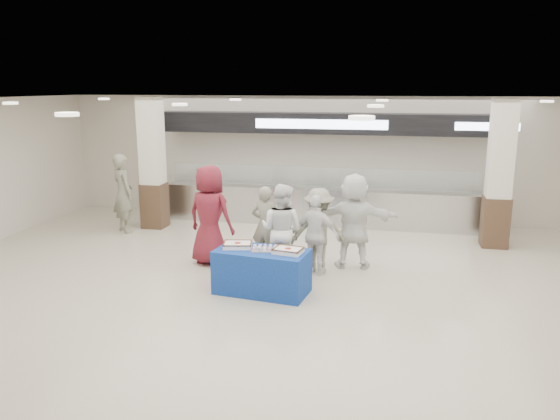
% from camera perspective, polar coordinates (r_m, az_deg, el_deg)
% --- Properties ---
extents(ground, '(14.00, 14.00, 0.00)m').
position_cam_1_polar(ground, '(8.98, -0.58, -9.76)').
color(ground, beige).
rests_on(ground, ground).
extents(serving_line, '(8.70, 0.85, 2.80)m').
position_cam_1_polar(serving_line, '(13.80, 4.36, 3.25)').
color(serving_line, silver).
rests_on(serving_line, ground).
extents(column_left, '(0.55, 0.55, 3.20)m').
position_cam_1_polar(column_left, '(13.73, -13.16, 4.48)').
color(column_left, '#3C281B').
rests_on(column_left, ground).
extents(column_right, '(0.55, 0.55, 3.20)m').
position_cam_1_polar(column_right, '(12.62, 21.91, 3.17)').
color(column_right, '#3C281B').
rests_on(column_right, ground).
extents(display_table, '(1.64, 0.98, 0.75)m').
position_cam_1_polar(display_table, '(9.32, -1.90, -6.44)').
color(display_table, '#153C94').
rests_on(display_table, ground).
extents(sheet_cake_left, '(0.54, 0.46, 0.10)m').
position_cam_1_polar(sheet_cake_left, '(9.38, -4.45, -3.61)').
color(sheet_cake_left, white).
rests_on(sheet_cake_left, display_table).
extents(sheet_cake_right, '(0.51, 0.43, 0.10)m').
position_cam_1_polar(sheet_cake_right, '(9.05, 0.86, -4.21)').
color(sheet_cake_right, white).
rests_on(sheet_cake_right, display_table).
extents(cupcake_tray, '(0.49, 0.39, 0.07)m').
position_cam_1_polar(cupcake_tray, '(9.19, -1.59, -4.02)').
color(cupcake_tray, '#A2A3A7').
rests_on(cupcake_tray, display_table).
extents(civilian_maroon, '(1.09, 0.85, 1.97)m').
position_cam_1_polar(civilian_maroon, '(10.73, -7.34, -0.54)').
color(civilian_maroon, maroon).
rests_on(civilian_maroon, ground).
extents(soldier_a, '(0.62, 0.45, 1.57)m').
position_cam_1_polar(soldier_a, '(10.66, -1.55, -1.64)').
color(soldier_a, slate).
rests_on(soldier_a, ground).
extents(chef_tall, '(0.97, 0.84, 1.72)m').
position_cam_1_polar(chef_tall, '(10.07, 0.16, -2.07)').
color(chef_tall, white).
rests_on(chef_tall, ground).
extents(chef_short, '(0.95, 0.59, 1.51)m').
position_cam_1_polar(chef_short, '(10.12, 3.82, -2.62)').
color(chef_short, white).
rests_on(chef_short, ground).
extents(soldier_b, '(1.14, 0.81, 1.60)m').
position_cam_1_polar(soldier_b, '(10.32, 4.03, -2.09)').
color(soldier_b, slate).
rests_on(soldier_b, ground).
extents(civilian_white, '(1.78, 0.77, 1.86)m').
position_cam_1_polar(civilian_white, '(10.55, 7.72, -1.10)').
color(civilian_white, white).
rests_on(civilian_white, ground).
extents(soldier_bg, '(0.82, 0.78, 1.90)m').
position_cam_1_polar(soldier_bg, '(13.56, -16.08, 1.71)').
color(soldier_bg, slate).
rests_on(soldier_bg, ground).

